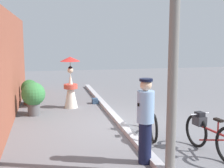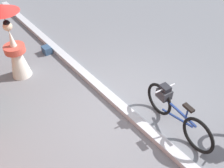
% 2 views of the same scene
% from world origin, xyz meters
% --- Properties ---
extents(ground_plane, '(30.00, 30.00, 0.00)m').
position_xyz_m(ground_plane, '(0.00, 0.00, 0.00)').
color(ground_plane, slate).
extents(sidewalk_curb, '(14.00, 0.20, 0.12)m').
position_xyz_m(sidewalk_curb, '(0.00, 0.00, 0.06)').
color(sidewalk_curb, '#B2B2B7').
rests_on(sidewalk_curb, ground_plane).
extents(bicycle_far_side, '(1.78, 0.48, 0.80)m').
position_xyz_m(bicycle_far_side, '(-0.86, -0.50, 0.42)').
color(bicycle_far_side, black).
rests_on(bicycle_far_side, ground_plane).
extents(person_with_parasol, '(0.72, 0.72, 1.83)m').
position_xyz_m(person_with_parasol, '(2.60, 1.20, 0.88)').
color(person_with_parasol, silver).
rests_on(person_with_parasol, ground_plane).
extents(backpack_on_pavement, '(0.27, 0.21, 0.20)m').
position_xyz_m(backpack_on_pavement, '(3.07, 0.24, 0.10)').
color(backpack_on_pavement, navy).
rests_on(backpack_on_pavement, ground_plane).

